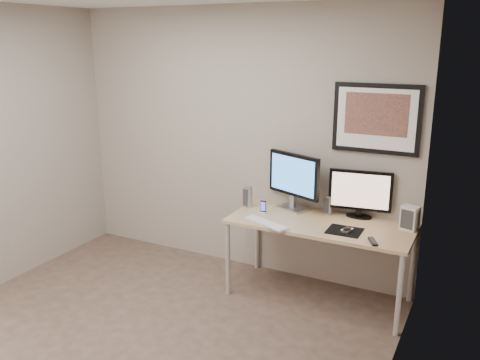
{
  "coord_description": "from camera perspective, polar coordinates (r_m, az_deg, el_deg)",
  "views": [
    {
      "loc": [
        2.28,
        -2.7,
        2.28
      ],
      "look_at": [
        0.33,
        1.1,
        1.09
      ],
      "focal_mm": 38.0,
      "sensor_mm": 36.0,
      "label": 1
    }
  ],
  "objects": [
    {
      "name": "monitor_tv",
      "position": [
        4.64,
        13.34,
        -1.4
      ],
      "size": [
        0.55,
        0.16,
        0.43
      ],
      "rotation": [
        0.0,
        0.0,
        0.15
      ],
      "color": "black",
      "rests_on": "desk"
    },
    {
      "name": "framed_art",
      "position": [
        4.53,
        15.06,
        6.67
      ],
      "size": [
        0.75,
        0.04,
        0.6
      ],
      "color": "black",
      "rests_on": "room"
    },
    {
      "name": "floor",
      "position": [
        4.21,
        -11.49,
        -17.6
      ],
      "size": [
        3.6,
        3.6,
        0.0
      ],
      "primitive_type": "plane",
      "color": "#47362C",
      "rests_on": "ground"
    },
    {
      "name": "room",
      "position": [
        3.94,
        -8.71,
        6.1
      ],
      "size": [
        3.6,
        3.6,
        3.6
      ],
      "color": "white",
      "rests_on": "ground"
    },
    {
      "name": "keyboard",
      "position": [
        4.43,
        2.94,
        -4.85
      ],
      "size": [
        0.48,
        0.3,
        0.02
      ],
      "primitive_type": "cube",
      "rotation": [
        0.0,
        0.0,
        -0.4
      ],
      "color": "silver",
      "rests_on": "desk"
    },
    {
      "name": "desk",
      "position": [
        4.55,
        8.98,
        -5.46
      ],
      "size": [
        1.6,
        0.7,
        0.73
      ],
      "color": "#976649",
      "rests_on": "floor"
    },
    {
      "name": "mouse",
      "position": [
        4.33,
        11.93,
        -5.44
      ],
      "size": [
        0.08,
        0.12,
        0.04
      ],
      "primitive_type": "ellipsoid",
      "rotation": [
        0.0,
        0.0,
        -0.23
      ],
      "color": "black",
      "rests_on": "mousepad"
    },
    {
      "name": "fan_unit",
      "position": [
        4.49,
        18.53,
        -4.07
      ],
      "size": [
        0.16,
        0.14,
        0.21
      ],
      "primitive_type": "cube",
      "rotation": [
        0.0,
        0.0,
        -0.32
      ],
      "color": "silver",
      "rests_on": "desk"
    },
    {
      "name": "monitor_large",
      "position": [
        4.74,
        6.04,
        0.13
      ],
      "size": [
        0.56,
        0.28,
        0.54
      ],
      "rotation": [
        0.0,
        0.0,
        -0.37
      ],
      "color": "#ACADB1",
      "rests_on": "desk"
    },
    {
      "name": "remote",
      "position": [
        4.16,
        14.7,
        -6.67
      ],
      "size": [
        0.11,
        0.16,
        0.02
      ],
      "primitive_type": "cube",
      "rotation": [
        0.0,
        0.0,
        0.47
      ],
      "color": "black",
      "rests_on": "desk"
    },
    {
      "name": "phone_dock",
      "position": [
        4.68,
        2.61,
        -3.04
      ],
      "size": [
        0.06,
        0.06,
        0.12
      ],
      "primitive_type": "cube",
      "rotation": [
        0.0,
        0.0,
        0.09
      ],
      "color": "black",
      "rests_on": "desk"
    },
    {
      "name": "mousepad",
      "position": [
        4.35,
        11.65,
        -5.61
      ],
      "size": [
        0.29,
        0.26,
        0.0
      ],
      "primitive_type": "cube",
      "rotation": [
        0.0,
        0.0,
        0.02
      ],
      "color": "black",
      "rests_on": "desk"
    },
    {
      "name": "speaker_right",
      "position": [
        4.72,
        9.93,
        -2.74
      ],
      "size": [
        0.09,
        0.09,
        0.17
      ],
      "primitive_type": "cylinder",
      "rotation": [
        0.0,
        0.0,
        -0.33
      ],
      "color": "#ACADB1",
      "rests_on": "desk"
    },
    {
      "name": "speaker_left",
      "position": [
        4.84,
        0.95,
        -1.91
      ],
      "size": [
        0.1,
        0.1,
        0.2
      ],
      "primitive_type": "cylinder",
      "rotation": [
        0.0,
        0.0,
        -0.41
      ],
      "color": "#ACADB1",
      "rests_on": "desk"
    }
  ]
}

